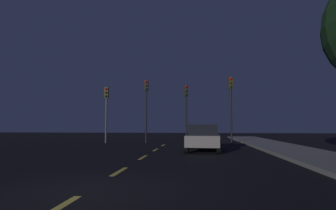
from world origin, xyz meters
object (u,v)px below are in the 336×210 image
(traffic_signal_far_left, at_px, (106,104))
(traffic_signal_far_right, at_px, (231,97))
(traffic_signal_center_left, at_px, (146,99))
(traffic_signal_center_right, at_px, (186,102))
(car_stopped_ahead, at_px, (204,138))

(traffic_signal_far_left, distance_m, traffic_signal_far_right, 10.02)
(traffic_signal_far_left, bearing_deg, traffic_signal_far_right, 0.01)
(traffic_signal_center_left, relative_size, traffic_signal_center_right, 1.10)
(traffic_signal_center_right, bearing_deg, car_stopped_ahead, -79.30)
(traffic_signal_center_left, height_order, traffic_signal_center_right, traffic_signal_center_left)
(traffic_signal_far_left, height_order, car_stopped_ahead, traffic_signal_far_left)
(traffic_signal_center_right, height_order, traffic_signal_far_right, traffic_signal_far_right)
(traffic_signal_center_left, height_order, car_stopped_ahead, traffic_signal_center_left)
(traffic_signal_center_right, bearing_deg, traffic_signal_center_left, 179.98)
(traffic_signal_far_left, relative_size, traffic_signal_center_right, 0.98)
(traffic_signal_far_left, xyz_separation_m, traffic_signal_center_right, (6.52, 0.00, 0.05))
(traffic_signal_center_left, xyz_separation_m, traffic_signal_far_right, (6.70, 0.00, 0.08))
(traffic_signal_far_left, height_order, traffic_signal_center_left, traffic_signal_center_left)
(car_stopped_ahead, bearing_deg, traffic_signal_center_right, 100.70)
(traffic_signal_far_right, bearing_deg, traffic_signal_center_right, -179.98)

